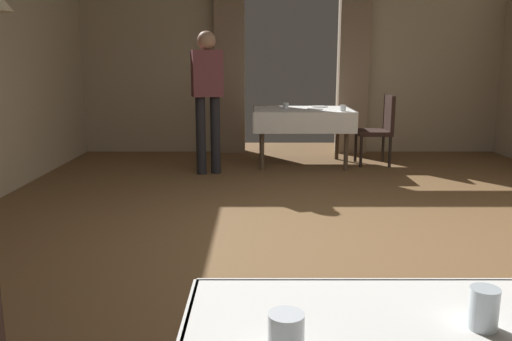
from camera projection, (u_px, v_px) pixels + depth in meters
ground at (326, 243)px, 3.97m from camera, size 10.08×10.08×0.00m
wall_back at (292, 51)px, 7.75m from camera, size 6.40×0.27×3.00m
dining_table_mid at (303, 116)px, 6.89m from camera, size 1.31×0.99×0.75m
chair_mid_right at (381, 126)px, 6.92m from camera, size 0.44×0.44×0.93m
glass_near_b at (484, 309)px, 1.20m from camera, size 0.07×0.07×0.10m
glass_near_d at (287, 339)px, 1.06m from camera, size 0.08×0.08×0.11m
plate_mid_a at (316, 109)px, 6.77m from camera, size 0.20×0.20×0.01m
glass_mid_b at (287, 106)px, 6.90m from camera, size 0.08×0.08×0.08m
glass_mid_c at (344, 108)px, 6.54m from camera, size 0.07×0.07×0.08m
plate_mid_d at (320, 107)px, 7.16m from camera, size 0.23×0.23×0.01m
person_waiter_by_doorway at (208, 90)px, 6.25m from camera, size 0.40×0.31×1.72m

